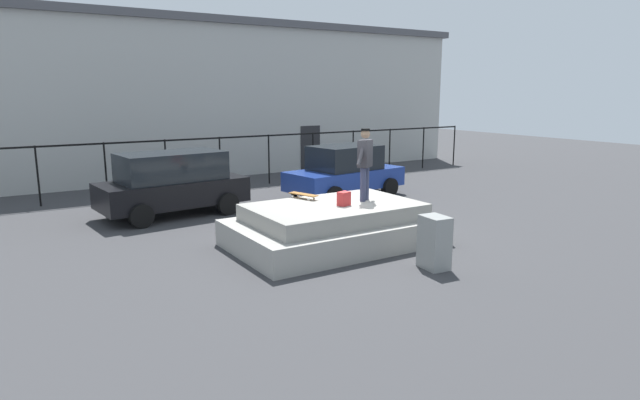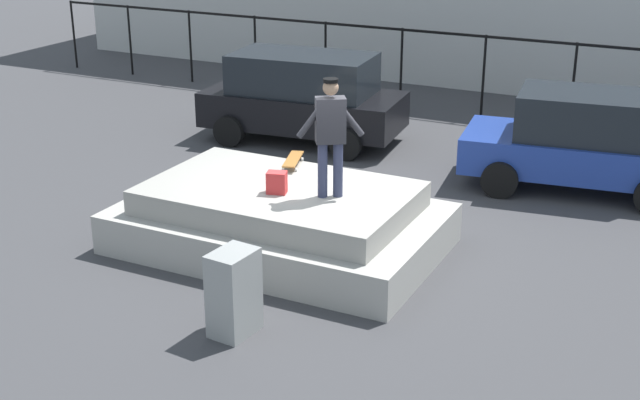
% 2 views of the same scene
% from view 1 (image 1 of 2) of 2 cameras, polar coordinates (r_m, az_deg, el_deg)
% --- Properties ---
extents(ground_plane, '(60.00, 60.00, 0.00)m').
position_cam_1_polar(ground_plane, '(13.32, 2.79, -4.01)').
color(ground_plane, '#38383A').
extents(concrete_ledge, '(4.72, 2.95, 0.97)m').
position_cam_1_polar(concrete_ledge, '(12.64, 1.49, -2.78)').
color(concrete_ledge, '#9E9B93').
rests_on(concrete_ledge, ground_plane).
extents(skateboarder, '(0.85, 0.60, 1.72)m').
position_cam_1_polar(skateboarder, '(12.81, 4.78, 4.29)').
color(skateboarder, '#2D334C').
rests_on(skateboarder, concrete_ledge).
extents(skateboard, '(0.43, 0.83, 0.12)m').
position_cam_1_polar(skateboard, '(13.14, -1.77, 0.58)').
color(skateboard, brown).
rests_on(skateboard, concrete_ledge).
extents(backpack, '(0.33, 0.27, 0.32)m').
position_cam_1_polar(backpack, '(12.34, 2.54, 0.14)').
color(backpack, red).
rests_on(backpack, concrete_ledge).
extents(car_black_hatchback_near, '(4.26, 2.37, 1.83)m').
position_cam_1_polar(car_black_hatchback_near, '(16.11, -15.32, 1.80)').
color(car_black_hatchback_near, black).
rests_on(car_black_hatchback_near, ground_plane).
extents(car_blue_sedan_mid, '(4.26, 2.42, 1.75)m').
position_cam_1_polar(car_blue_sedan_mid, '(18.25, 2.63, 3.03)').
color(car_blue_sedan_mid, navy).
rests_on(car_blue_sedan_mid, ground_plane).
extents(utility_box, '(0.49, 0.64, 1.09)m').
position_cam_1_polar(utility_box, '(11.18, 11.99, -4.41)').
color(utility_box, gray).
rests_on(utility_box, ground_plane).
extents(fence_row, '(24.06, 0.06, 1.90)m').
position_cam_1_polar(fence_row, '(20.19, -10.53, 4.90)').
color(fence_row, black).
rests_on(fence_row, ground_plane).
extents(warehouse_building, '(27.04, 7.35, 6.50)m').
position_cam_1_polar(warehouse_building, '(25.63, -15.64, 10.39)').
color(warehouse_building, '#B2B2AD').
rests_on(warehouse_building, ground_plane).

